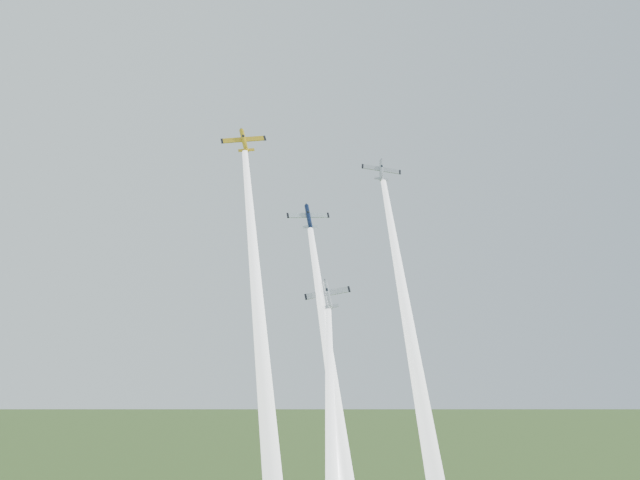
# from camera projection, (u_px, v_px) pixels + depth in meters

# --- Properties ---
(plane_yellow) EXTENTS (7.72, 6.98, 7.31)m
(plane_yellow) POSITION_uv_depth(u_px,v_px,m) (244.00, 141.00, 131.73)
(plane_yellow) COLOR gold
(smoke_trail_yellow) EXTENTS (10.87, 45.59, 55.23)m
(smoke_trail_yellow) POSITION_uv_depth(u_px,v_px,m) (259.00, 313.00, 104.39)
(smoke_trail_yellow) COLOR white
(plane_navy) EXTENTS (7.99, 6.80, 6.49)m
(plane_navy) POSITION_uv_depth(u_px,v_px,m) (309.00, 217.00, 134.12)
(plane_navy) COLOR #0E1B3E
(smoke_trail_navy) EXTENTS (11.67, 44.83, 54.46)m
(smoke_trail_navy) POSITION_uv_depth(u_px,v_px,m) (335.00, 401.00, 107.05)
(smoke_trail_navy) COLOR white
(plane_silver_right) EXTENTS (8.93, 6.96, 7.11)m
(plane_silver_right) POSITION_uv_depth(u_px,v_px,m) (381.00, 170.00, 142.46)
(plane_silver_right) COLOR #A4A9B1
(smoke_trail_silver_right) EXTENTS (14.64, 41.56, 51.26)m
(smoke_trail_silver_right) POSITION_uv_depth(u_px,v_px,m) (408.00, 320.00, 116.64)
(smoke_trail_silver_right) COLOR white
(plane_silver_low) EXTENTS (7.49, 7.61, 7.19)m
(plane_silver_low) POSITION_uv_depth(u_px,v_px,m) (328.00, 295.00, 120.61)
(plane_silver_low) COLOR #B2B9C1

